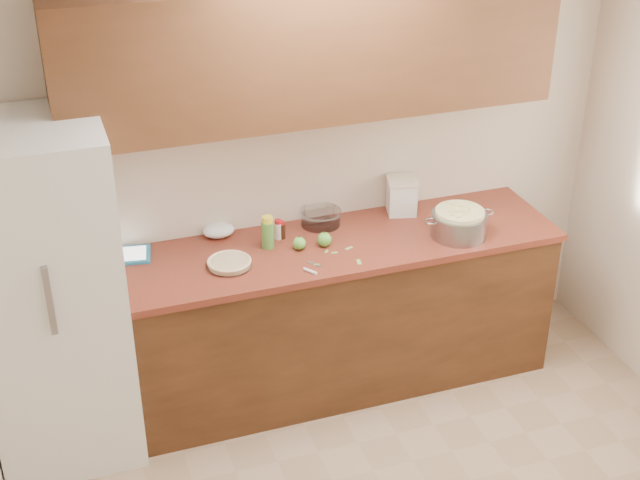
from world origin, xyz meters
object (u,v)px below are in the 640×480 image
object	(u,v)px
flour_canister	(402,195)
tablet	(126,255)
pie	(229,263)
colander	(459,223)

from	to	relation	value
flour_canister	tablet	distance (m)	1.59
pie	tablet	distance (m)	0.56
pie	flour_canister	size ratio (longest dim) A/B	1.13
flour_canister	tablet	size ratio (longest dim) A/B	0.75
tablet	pie	bearing A→B (deg)	-19.52
colander	tablet	size ratio (longest dim) A/B	1.46
pie	flour_canister	bearing A→B (deg)	14.56
flour_canister	tablet	bearing A→B (deg)	-179.75
flour_canister	tablet	world-z (taller)	flour_canister
colander	flour_canister	size ratio (longest dim) A/B	1.94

